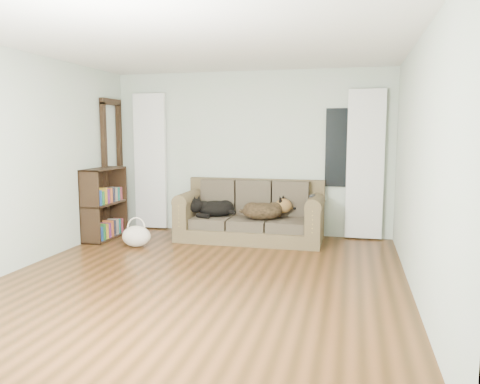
% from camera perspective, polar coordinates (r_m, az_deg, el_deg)
% --- Properties ---
extents(floor, '(5.00, 5.00, 0.00)m').
position_cam_1_polar(floor, '(5.39, -4.62, -10.40)').
color(floor, '#39230E').
rests_on(floor, ground).
extents(ceiling, '(5.00, 5.00, 0.00)m').
position_cam_1_polar(ceiling, '(5.23, -4.92, 17.89)').
color(ceiling, white).
rests_on(ceiling, ground).
extents(wall_back, '(4.50, 0.04, 2.60)m').
position_cam_1_polar(wall_back, '(7.56, 1.22, 4.74)').
color(wall_back, '#B3B8B1').
rests_on(wall_back, ground).
extents(wall_left, '(0.04, 5.00, 2.60)m').
position_cam_1_polar(wall_left, '(6.23, -24.85, 3.52)').
color(wall_left, '#B3B8B1').
rests_on(wall_left, ground).
extents(wall_right, '(0.04, 5.00, 2.60)m').
position_cam_1_polar(wall_right, '(4.93, 20.95, 2.89)').
color(wall_right, '#B3B8B1').
rests_on(wall_right, ground).
extents(curtain_left, '(0.55, 0.08, 2.25)m').
position_cam_1_polar(curtain_left, '(8.03, -10.87, 3.69)').
color(curtain_left, white).
rests_on(curtain_left, ground).
extents(curtain_right, '(0.55, 0.08, 2.25)m').
position_cam_1_polar(curtain_right, '(7.31, 15.01, 3.23)').
color(curtain_right, white).
rests_on(curtain_right, ground).
extents(window_pane, '(0.50, 0.03, 1.20)m').
position_cam_1_polar(window_pane, '(7.35, 12.32, 5.29)').
color(window_pane, black).
rests_on(window_pane, wall_back).
extents(door_casing, '(0.07, 0.60, 2.10)m').
position_cam_1_polar(door_casing, '(7.93, -15.26, 2.80)').
color(door_casing, black).
rests_on(door_casing, ground).
extents(sofa, '(2.17, 0.94, 0.89)m').
position_cam_1_polar(sofa, '(7.11, 1.27, -2.31)').
color(sofa, '#403525').
rests_on(sofa, floor).
extents(dog_black_lab, '(0.62, 0.46, 0.25)m').
position_cam_1_polar(dog_black_lab, '(7.23, -3.25, -1.92)').
color(dog_black_lab, black).
rests_on(dog_black_lab, sofa).
extents(dog_shepherd, '(0.70, 0.54, 0.28)m').
position_cam_1_polar(dog_shepherd, '(6.97, 3.04, -2.19)').
color(dog_shepherd, black).
rests_on(dog_shepherd, sofa).
extents(tv_remote, '(0.08, 0.19, 0.02)m').
position_cam_1_polar(tv_remote, '(6.80, 8.78, -0.45)').
color(tv_remote, black).
rests_on(tv_remote, sofa).
extents(tote_bag, '(0.51, 0.47, 0.31)m').
position_cam_1_polar(tote_bag, '(6.90, -12.52, -5.24)').
color(tote_bag, beige).
rests_on(tote_bag, floor).
extents(bookshelf, '(0.39, 0.90, 1.09)m').
position_cam_1_polar(bookshelf, '(7.51, -16.20, -1.70)').
color(bookshelf, black).
rests_on(bookshelf, floor).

